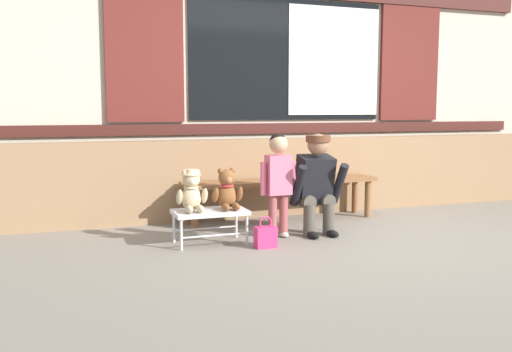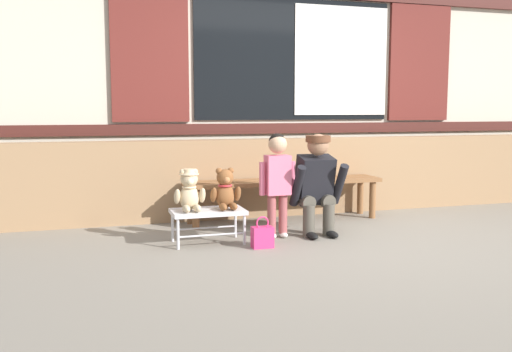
{
  "view_description": "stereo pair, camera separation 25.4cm",
  "coord_description": "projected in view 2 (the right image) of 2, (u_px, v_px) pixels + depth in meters",
  "views": [
    {
      "loc": [
        -2.65,
        -4.36,
        1.18
      ],
      "look_at": [
        -0.86,
        0.57,
        0.55
      ],
      "focal_mm": 39.43,
      "sensor_mm": 36.0,
      "label": 1
    },
    {
      "loc": [
        -2.41,
        -4.44,
        1.18
      ],
      "look_at": [
        -0.86,
        0.57,
        0.55
      ],
      "focal_mm": 39.43,
      "sensor_mm": 36.0,
      "label": 2
    }
  ],
  "objects": [
    {
      "name": "ground_plane",
      "position": [
        366.0,
        240.0,
        5.06
      ],
      "size": [
        60.0,
        60.0,
        0.0
      ],
      "primitive_type": "plane",
      "color": "gray"
    },
    {
      "name": "brick_low_wall",
      "position": [
        306.0,
        176.0,
        6.36
      ],
      "size": [
        6.92,
        0.25,
        0.85
      ],
      "primitive_type": "cube",
      "color": "#997551",
      "rests_on": "ground"
    },
    {
      "name": "shop_facade",
      "position": [
        291.0,
        68.0,
        6.71
      ],
      "size": [
        7.06,
        0.26,
        3.29
      ],
      "color": "beige",
      "rests_on": "ground"
    },
    {
      "name": "wooden_bench_long",
      "position": [
        284.0,
        186.0,
        5.9
      ],
      "size": [
        2.1,
        0.4,
        0.44
      ],
      "color": "brown",
      "rests_on": "ground"
    },
    {
      "name": "small_display_bench",
      "position": [
        208.0,
        213.0,
        4.93
      ],
      "size": [
        0.64,
        0.36,
        0.3
      ],
      "color": "silver",
      "rests_on": "ground"
    },
    {
      "name": "teddy_bear_with_hat",
      "position": [
        189.0,
        191.0,
        4.86
      ],
      "size": [
        0.28,
        0.27,
        0.36
      ],
      "color": "#CCB289",
      "rests_on": "small_display_bench"
    },
    {
      "name": "teddy_bear_plain",
      "position": [
        225.0,
        190.0,
        4.95
      ],
      "size": [
        0.28,
        0.26,
        0.36
      ],
      "color": "brown",
      "rests_on": "small_display_bench"
    },
    {
      "name": "child_standing",
      "position": [
        277.0,
        174.0,
        5.11
      ],
      "size": [
        0.35,
        0.18,
        0.96
      ],
      "color": "#994C4C",
      "rests_on": "ground"
    },
    {
      "name": "adult_crouching",
      "position": [
        317.0,
        184.0,
        5.25
      ],
      "size": [
        0.5,
        0.49,
        0.95
      ],
      "color": "#4C473D",
      "rests_on": "ground"
    },
    {
      "name": "handbag_on_ground",
      "position": [
        262.0,
        237.0,
        4.79
      ],
      "size": [
        0.18,
        0.11,
        0.27
      ],
      "color": "#E53370",
      "rests_on": "ground"
    }
  ]
}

